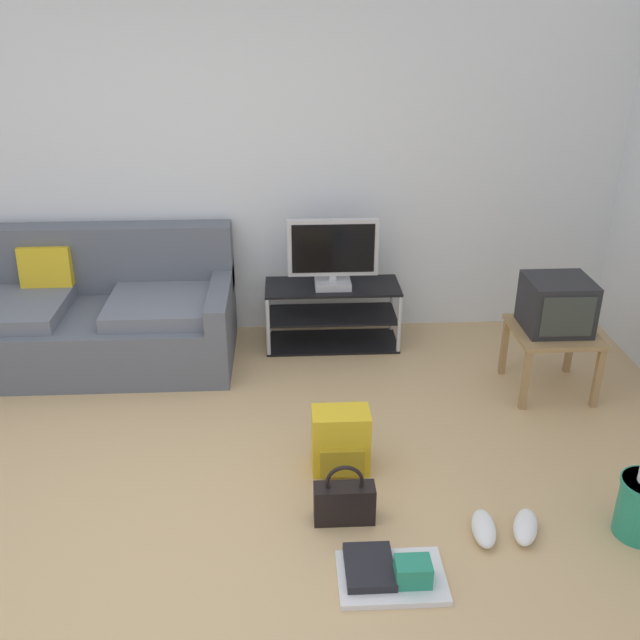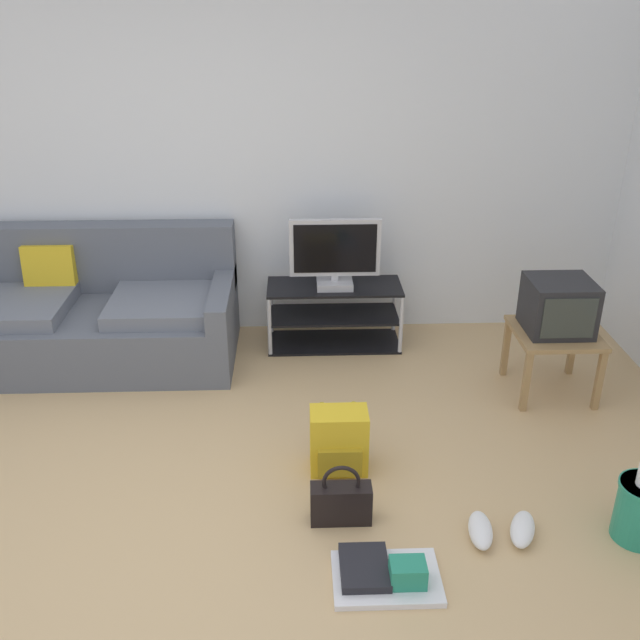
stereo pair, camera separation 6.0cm
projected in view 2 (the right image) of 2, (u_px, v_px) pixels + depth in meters
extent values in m
cube|color=tan|center=(178.00, 544.00, 3.40)|extent=(9.00, 9.80, 0.02)
cube|color=silver|center=(212.00, 154.00, 5.04)|extent=(9.00, 0.10, 2.70)
cube|color=#565B66|center=(96.00, 334.00, 5.00)|extent=(1.96, 0.94, 0.39)
cube|color=#565B66|center=(100.00, 257.00, 5.15)|extent=(1.96, 0.20, 0.50)
cube|color=#565B66|center=(222.00, 296.00, 4.91)|extent=(0.14, 0.94, 0.17)
cube|color=slate|center=(9.00, 307.00, 4.83)|extent=(0.78, 0.66, 0.10)
cube|color=slate|center=(168.00, 305.00, 4.86)|extent=(0.78, 0.66, 0.10)
cube|color=gold|center=(51.00, 270.00, 5.05)|extent=(0.36, 0.16, 0.37)
cube|color=black|center=(334.00, 287.00, 5.12)|extent=(0.97, 0.40, 0.02)
cube|color=black|center=(334.00, 315.00, 5.21)|extent=(0.93, 0.38, 0.02)
cube|color=black|center=(334.00, 342.00, 5.31)|extent=(0.97, 0.40, 0.02)
cylinder|color=#B7B7BC|center=(270.00, 327.00, 5.03)|extent=(0.03, 0.03, 0.47)
cylinder|color=#B7B7BC|center=(401.00, 325.00, 5.06)|extent=(0.03, 0.03, 0.47)
cylinder|color=#B7B7BC|center=(271.00, 306.00, 5.36)|extent=(0.03, 0.03, 0.47)
cylinder|color=#B7B7BC|center=(394.00, 304.00, 5.39)|extent=(0.03, 0.03, 0.47)
cube|color=#B2B2B7|center=(335.00, 283.00, 5.08)|extent=(0.26, 0.22, 0.05)
cube|color=#B2B2B7|center=(335.00, 278.00, 5.06)|extent=(0.05, 0.04, 0.04)
cube|color=#B2B2B7|center=(335.00, 248.00, 4.97)|extent=(0.64, 0.04, 0.41)
cube|color=black|center=(335.00, 249.00, 4.95)|extent=(0.58, 0.01, 0.35)
cube|color=#9E7A4C|center=(555.00, 333.00, 4.50)|extent=(0.52, 0.52, 0.03)
cube|color=#9E7A4C|center=(526.00, 382.00, 4.38)|extent=(0.04, 0.04, 0.41)
cube|color=#9E7A4C|center=(599.00, 380.00, 4.40)|extent=(0.04, 0.04, 0.41)
cube|color=#9E7A4C|center=(506.00, 348.00, 4.80)|extent=(0.04, 0.04, 0.41)
cube|color=#9E7A4C|center=(573.00, 347.00, 4.81)|extent=(0.04, 0.04, 0.41)
cube|color=#232326|center=(558.00, 306.00, 4.44)|extent=(0.40, 0.37, 0.34)
cube|color=#333833|center=(569.00, 318.00, 4.27)|extent=(0.33, 0.01, 0.26)
cube|color=gold|center=(339.00, 440.00, 3.85)|extent=(0.31, 0.19, 0.36)
cube|color=#A4851A|center=(340.00, 463.00, 3.78)|extent=(0.24, 0.04, 0.16)
cylinder|color=#A4851A|center=(322.00, 426.00, 3.95)|extent=(0.04, 0.04, 0.29)
cylinder|color=#A4851A|center=(353.00, 425.00, 3.95)|extent=(0.04, 0.04, 0.29)
cube|color=black|center=(341.00, 504.00, 3.50)|extent=(0.30, 0.11, 0.21)
torus|color=black|center=(341.00, 482.00, 3.44)|extent=(0.19, 0.02, 0.19)
ellipsoid|color=white|center=(480.00, 530.00, 3.41)|extent=(0.15, 0.27, 0.09)
ellipsoid|color=white|center=(522.00, 529.00, 3.42)|extent=(0.20, 0.28, 0.09)
cube|color=silver|center=(386.00, 578.00, 3.17)|extent=(0.48, 0.33, 0.03)
cube|color=#238466|center=(408.00, 573.00, 3.11)|extent=(0.16, 0.12, 0.11)
cube|color=black|center=(364.00, 567.00, 3.18)|extent=(0.22, 0.28, 0.04)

